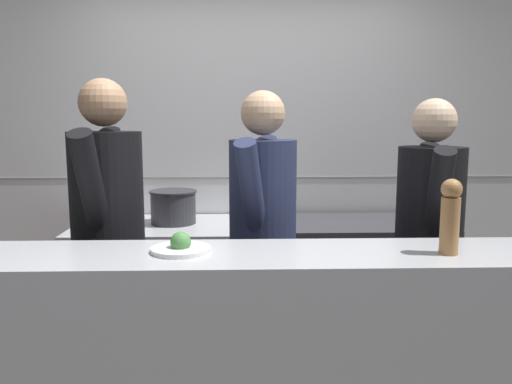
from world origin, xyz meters
The scene contains 10 objects.
wall_back_tiled centered at (0.00, 1.56, 1.30)m, with size 8.00×0.06×2.60m.
oven_range centered at (-0.58, 1.16, 0.44)m, with size 1.14×0.71×0.89m.
prep_counter centered at (0.65, 1.16, 0.44)m, with size 1.26×0.65×0.90m.
pass_counter centered at (0.07, -0.16, 0.52)m, with size 3.25×0.45×1.05m.
stock_pot centered at (-0.51, 1.20, 1.00)m, with size 0.31×0.31×0.22m.
plated_dish_main centered at (-0.30, -0.13, 1.07)m, with size 0.24×0.24×0.08m.
pepper_mill centered at (0.74, -0.20, 1.20)m, with size 0.08×0.08×0.29m.
chef_head_cook centered at (-0.73, 0.41, 0.98)m, with size 0.37×0.77×1.77m.
chef_sous centered at (0.05, 0.49, 0.95)m, with size 0.43×0.74×1.71m.
chef_line centered at (0.91, 0.44, 0.93)m, with size 0.40×0.73×1.67m.
Camera 1 is at (-0.07, -2.06, 1.56)m, focal length 35.00 mm.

